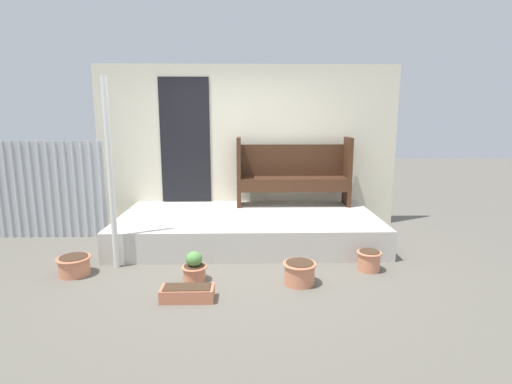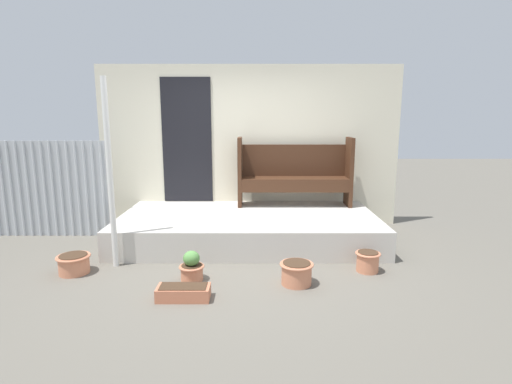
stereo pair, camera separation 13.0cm
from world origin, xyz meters
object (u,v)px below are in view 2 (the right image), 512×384
support_post (111,175)px  flower_pot_right (297,272)px  flower_pot_middle (193,267)px  flower_pot_far_right (369,261)px  planter_box_rect (184,292)px  flower_pot_left (75,263)px  bench (295,171)px

support_post → flower_pot_right: bearing=-14.0°
flower_pot_middle → flower_pot_far_right: flower_pot_middle is taller
support_post → flower_pot_middle: bearing=-23.3°
planter_box_rect → support_post: bearing=137.6°
flower_pot_left → planter_box_rect: size_ratio=0.73×
bench → flower_pot_middle: bench is taller
flower_pot_left → planter_box_rect: 1.55m
flower_pot_far_right → planter_box_rect: bearing=-160.5°
support_post → flower_pot_far_right: support_post is taller
support_post → flower_pot_right: (2.15, -0.54, -0.99)m
flower_pot_middle → planter_box_rect: size_ratio=0.64×
flower_pot_far_right → planter_box_rect: size_ratio=0.56×
flower_pot_left → flower_pot_right: 2.58m
support_post → flower_pot_far_right: 3.19m
bench → support_post: bearing=-144.5°
flower_pot_right → flower_pot_far_right: flower_pot_right is taller
support_post → bench: size_ratio=1.26×
bench → flower_pot_middle: 2.58m
bench → flower_pot_right: 2.33m
support_post → bench: (2.32, 1.64, -0.18)m
flower_pot_right → flower_pot_far_right: size_ratio=1.26×
bench → flower_pot_left: size_ratio=4.63×
flower_pot_far_right → planter_box_rect: 2.16m
flower_pot_middle → flower_pot_left: bearing=171.9°
bench → planter_box_rect: bearing=-117.5°
support_post → flower_pot_far_right: size_ratio=7.64×
flower_pot_middle → planter_box_rect: 0.48m
flower_pot_left → bench: bearing=34.5°
flower_pot_middle → planter_box_rect: flower_pot_middle is taller
flower_pot_right → planter_box_rect: size_ratio=0.70×
support_post → flower_pot_middle: support_post is taller
planter_box_rect → flower_pot_left: bearing=154.3°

